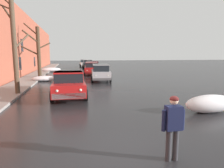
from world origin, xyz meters
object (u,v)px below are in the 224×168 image
bare_tree_mid_block (38,51)px  suv_red_parked_kerbside_mid (91,68)px  suv_white_at_far_intersection (84,63)px  bare_tree_second_along_sidewalk (14,42)px  pickup_truck_red_approaching_near_lane (69,84)px  suv_silver_parked_kerbside_close (100,72)px  suv_black_queued_behind_truck (88,64)px  pedestrian_with_coffee (173,123)px  suv_maroon_parked_far_down_block (92,66)px

bare_tree_mid_block → suv_red_parked_kerbside_mid: 7.56m
bare_tree_mid_block → suv_white_at_far_intersection: size_ratio=1.45×
bare_tree_second_along_sidewalk → suv_white_at_far_intersection: 33.39m
bare_tree_second_along_sidewalk → pickup_truck_red_approaching_near_lane: (3.58, -1.29, -2.79)m
suv_silver_parked_kerbside_close → suv_black_queued_behind_truck: size_ratio=1.16×
suv_white_at_far_intersection → pedestrian_with_coffee: size_ratio=2.62×
bare_tree_second_along_sidewalk → suv_red_parked_kerbside_mid: (6.63, 12.93, -2.69)m
pickup_truck_red_approaching_near_lane → suv_red_parked_kerbside_mid: size_ratio=1.17×
bare_tree_second_along_sidewalk → suv_maroon_parked_far_down_block: (7.34, 18.61, -2.69)m
suv_silver_parked_kerbside_close → suv_red_parked_kerbside_mid: bearing=92.5°
bare_tree_second_along_sidewalk → suv_black_queued_behind_truck: (7.25, 26.12, -2.69)m
pickup_truck_red_approaching_near_lane → suv_maroon_parked_far_down_block: size_ratio=1.10×
pickup_truck_red_approaching_near_lane → suv_red_parked_kerbside_mid: bearing=77.9°
bare_tree_mid_block → suv_maroon_parked_far_down_block: size_ratio=1.42×
suv_silver_parked_kerbside_close → pedestrian_with_coffee: bearing=-92.1°
suv_white_at_far_intersection → pedestrian_with_coffee: suv_white_at_far_intersection is taller
bare_tree_mid_block → pickup_truck_red_approaching_near_lane: 12.41m
bare_tree_second_along_sidewalk → pedestrian_with_coffee: (6.29, -10.13, -2.64)m
suv_red_parked_kerbside_mid → pedestrian_with_coffee: size_ratio=2.52×
pickup_truck_red_approaching_near_lane → pedestrian_with_coffee: 9.24m
suv_maroon_parked_far_down_block → pedestrian_with_coffee: size_ratio=2.69×
suv_maroon_parked_far_down_block → pedestrian_with_coffee: suv_maroon_parked_far_down_block is taller
suv_silver_parked_kerbside_close → suv_black_queued_behind_truck: same height
suv_red_parked_kerbside_mid → suv_white_at_far_intersection: size_ratio=0.96×
pickup_truck_red_approaching_near_lane → suv_silver_parked_kerbside_close: 8.47m
pedestrian_with_coffee → suv_white_at_far_intersection: bearing=89.1°
bare_tree_second_along_sidewalk → suv_white_at_far_intersection: bare_tree_second_along_sidewalk is taller
bare_tree_second_along_sidewalk → suv_white_at_far_intersection: size_ratio=1.58×
bare_tree_second_along_sidewalk → suv_red_parked_kerbside_mid: 14.78m
suv_white_at_far_intersection → bare_tree_second_along_sidewalk: bearing=-102.1°
suv_maroon_parked_far_down_block → suv_red_parked_kerbside_mid: bearing=-97.1°
suv_maroon_parked_far_down_block → pedestrian_with_coffee: 28.76m
suv_silver_parked_kerbside_close → suv_red_parked_kerbside_mid: size_ratio=1.12×
pickup_truck_red_approaching_near_lane → pedestrian_with_coffee: bearing=-72.9°
pickup_truck_red_approaching_near_lane → pedestrian_with_coffee: (2.71, -8.84, 0.15)m
bare_tree_second_along_sidewalk → pickup_truck_red_approaching_near_lane: bearing=-19.8°
suv_red_parked_kerbside_mid → suv_maroon_parked_far_down_block: bearing=82.9°
bare_tree_mid_block → suv_black_queued_behind_truck: (7.32, 15.80, -2.33)m
bare_tree_second_along_sidewalk → suv_white_at_far_intersection: (7.00, 32.54, -2.69)m
suv_silver_parked_kerbside_close → suv_maroon_parked_far_down_block: bearing=88.0°
suv_maroon_parked_far_down_block → pedestrian_with_coffee: bearing=-92.1°
bare_tree_mid_block → pickup_truck_red_approaching_near_lane: size_ratio=1.29×
suv_silver_parked_kerbside_close → suv_black_queued_behind_truck: 19.62m
bare_tree_second_along_sidewalk → suv_red_parked_kerbside_mid: size_ratio=1.65×
suv_silver_parked_kerbside_close → pedestrian_with_coffee: (-0.62, -16.62, 0.05)m
suv_red_parked_kerbside_mid → suv_silver_parked_kerbside_close: bearing=-87.5°
pickup_truck_red_approaching_near_lane → suv_white_at_far_intersection: suv_white_at_far_intersection is taller
bare_tree_second_along_sidewalk → bare_tree_mid_block: bearing=90.4°
suv_red_parked_kerbside_mid → suv_white_at_far_intersection: 19.61m
suv_maroon_parked_far_down_block → suv_black_queued_behind_truck: 7.51m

